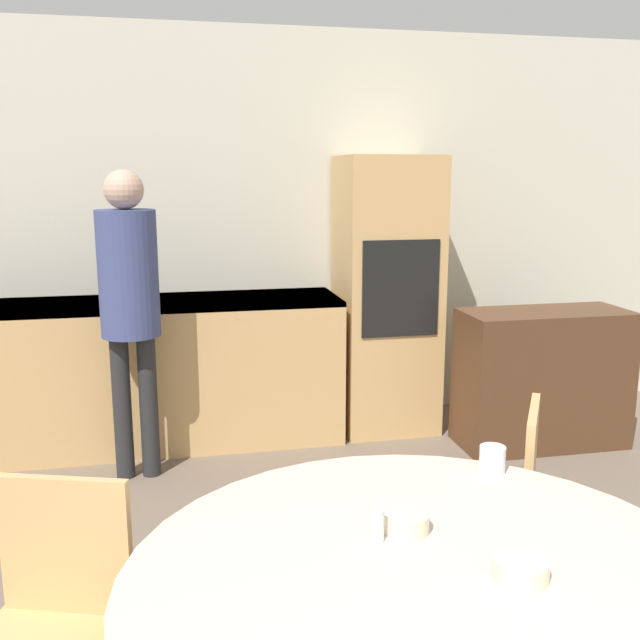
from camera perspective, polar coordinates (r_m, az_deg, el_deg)
name	(u,v)px	position (r m, az deg, el deg)	size (l,w,h in m)	color
wall_back	(259,231)	(4.80, -4.92, 7.08)	(6.04, 0.05, 2.60)	beige
kitchen_counter	(130,372)	(4.58, -14.97, -4.05)	(2.61, 0.60, 0.92)	tan
oven_unit	(386,295)	(4.69, 5.32, 1.99)	(0.61, 0.59, 1.79)	tan
sideboard	(542,378)	(4.67, 17.34, -4.46)	(1.03, 0.45, 0.86)	#51331E
chair_far_left	(53,620)	(2.22, -20.60, -21.57)	(0.51, 0.51, 0.86)	tan
chair_far_right	(500,501)	(2.80, 14.19, -13.83)	(0.55, 0.55, 0.86)	tan
person_standing	(129,290)	(3.96, -15.02, 2.30)	(0.32, 0.32, 1.70)	#262628
cup	(492,460)	(2.36, 13.62, -10.80)	(0.08, 0.08, 0.09)	silver
bowl_near	(521,569)	(1.83, 15.78, -18.65)	(0.13, 0.13, 0.05)	beige
bowl_centre	(406,522)	(1.97, 6.91, -15.78)	(0.12, 0.12, 0.05)	beige
salt_shaker	(378,525)	(1.91, 4.65, -16.05)	(0.03, 0.03, 0.09)	white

